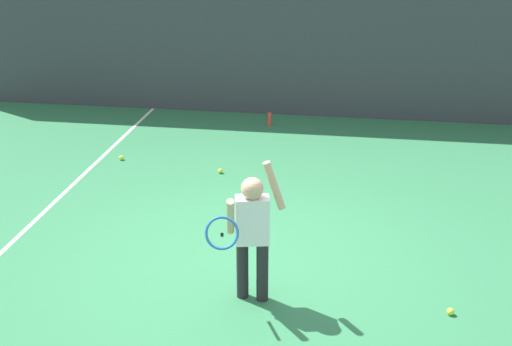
{
  "coord_description": "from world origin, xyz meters",
  "views": [
    {
      "loc": [
        1.13,
        -6.13,
        3.42
      ],
      "look_at": [
        0.12,
        0.21,
        0.85
      ],
      "focal_mm": 47.45,
      "sensor_mm": 36.0,
      "label": 1
    }
  ],
  "objects_px": {
    "tennis_player": "(251,229)",
    "tennis_ball_2": "(450,312)",
    "water_bottle": "(269,119)",
    "tennis_ball_4": "(220,171)",
    "tennis_ball_1": "(121,158)"
  },
  "relations": [
    {
      "from": "water_bottle",
      "to": "tennis_ball_2",
      "type": "relative_size",
      "value": 3.33
    },
    {
      "from": "tennis_player",
      "to": "water_bottle",
      "type": "xyz_separation_m",
      "value": [
        -0.56,
        5.23,
        -0.62
      ]
    },
    {
      "from": "tennis_ball_4",
      "to": "tennis_ball_1",
      "type": "bearing_deg",
      "value": 169.51
    },
    {
      "from": "tennis_player",
      "to": "tennis_ball_2",
      "type": "bearing_deg",
      "value": -11.38
    },
    {
      "from": "tennis_player",
      "to": "tennis_ball_1",
      "type": "relative_size",
      "value": 20.46
    },
    {
      "from": "tennis_player",
      "to": "tennis_ball_2",
      "type": "xyz_separation_m",
      "value": [
        1.8,
        0.02,
        -0.69
      ]
    },
    {
      "from": "water_bottle",
      "to": "tennis_ball_2",
      "type": "height_order",
      "value": "water_bottle"
    },
    {
      "from": "tennis_player",
      "to": "tennis_ball_4",
      "type": "bearing_deg",
      "value": 95.09
    },
    {
      "from": "tennis_player",
      "to": "water_bottle",
      "type": "height_order",
      "value": "tennis_player"
    },
    {
      "from": "water_bottle",
      "to": "tennis_ball_4",
      "type": "bearing_deg",
      "value": -99.46
    },
    {
      "from": "water_bottle",
      "to": "tennis_ball_4",
      "type": "relative_size",
      "value": 3.33
    },
    {
      "from": "tennis_player",
      "to": "tennis_ball_2",
      "type": "height_order",
      "value": "tennis_player"
    },
    {
      "from": "tennis_player",
      "to": "water_bottle",
      "type": "relative_size",
      "value": 6.14
    },
    {
      "from": "tennis_player",
      "to": "tennis_ball_4",
      "type": "xyz_separation_m",
      "value": [
        -0.93,
        3.03,
        -0.69
      ]
    },
    {
      "from": "tennis_ball_1",
      "to": "tennis_ball_2",
      "type": "distance_m",
      "value": 5.35
    }
  ]
}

